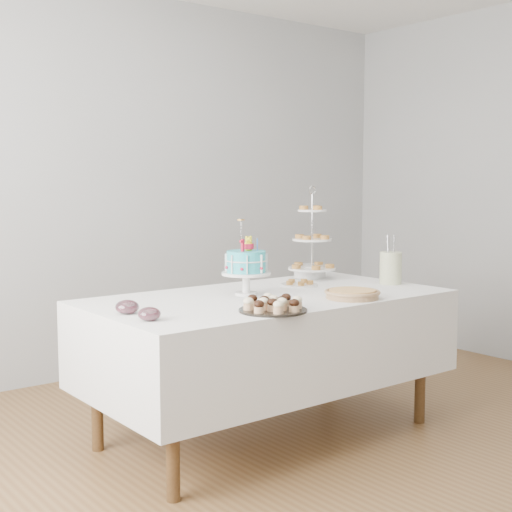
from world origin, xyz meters
TOP-DOWN VIEW (x-y plane):
  - floor at (0.00, 0.00)m, footprint 5.00×5.00m
  - walls at (0.00, 0.00)m, footprint 5.04×4.04m
  - table at (0.00, 0.30)m, footprint 1.92×1.02m
  - birthday_cake at (-0.08, 0.38)m, footprint 0.26×0.26m
  - cupcake_tray at (-0.28, -0.08)m, footprint 0.32×0.32m
  - pie at (0.28, -0.05)m, footprint 0.29×0.29m
  - tiered_stand at (0.63, 0.64)m, footprint 0.30×0.30m
  - plate_stack at (0.67, 0.70)m, footprint 0.20×0.20m
  - pastry_plate at (0.36, 0.46)m, footprint 0.22×0.22m
  - jam_bowl_a at (-0.84, 0.08)m, footprint 0.10×0.10m
  - jam_bowl_b at (-0.84, 0.28)m, footprint 0.11×0.11m
  - utensil_pitcher at (0.84, 0.18)m, footprint 0.14×0.13m

SIDE VIEW (x-z plane):
  - floor at x=0.00m, z-range 0.00..0.00m
  - table at x=0.00m, z-range 0.16..0.93m
  - pastry_plate at x=0.36m, z-range 0.77..0.80m
  - pie at x=0.28m, z-range 0.77..0.82m
  - jam_bowl_a at x=-0.84m, z-range 0.77..0.83m
  - jam_bowl_b at x=-0.84m, z-range 0.77..0.83m
  - cupcake_tray at x=-0.28m, z-range 0.77..0.84m
  - plate_stack at x=0.67m, z-range 0.77..0.85m
  - utensil_pitcher at x=0.84m, z-range 0.73..1.02m
  - birthday_cake at x=-0.08m, z-range 0.68..1.08m
  - tiered_stand at x=0.63m, z-range 0.72..1.30m
  - walls at x=0.00m, z-range 0.00..2.70m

